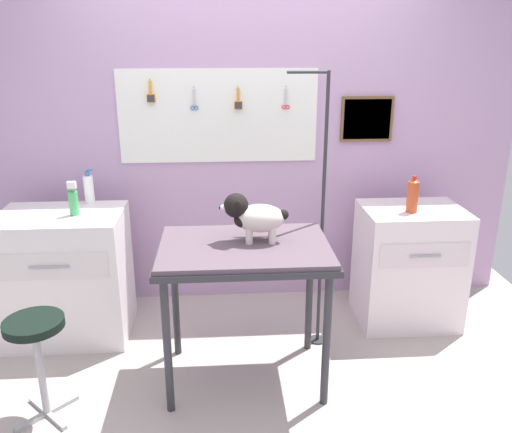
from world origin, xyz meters
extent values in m
cube|color=#B0A29C|center=(0.00, 0.00, -0.02)|extent=(4.40, 4.00, 0.04)
cube|color=#BA96BF|center=(0.00, 1.28, 1.15)|extent=(4.00, 0.06, 2.30)
cube|color=white|center=(-0.20, 1.24, 1.41)|extent=(1.41, 0.02, 0.66)
cylinder|color=gray|center=(-0.66, 1.23, 1.67)|extent=(0.01, 0.02, 0.01)
cylinder|color=orange|center=(-0.66, 1.22, 1.62)|extent=(0.02, 0.02, 0.09)
cube|color=orange|center=(-0.66, 1.22, 1.54)|extent=(0.06, 0.02, 0.06)
cube|color=#333338|center=(-0.66, 1.21, 1.54)|extent=(0.05, 0.01, 0.05)
cylinder|color=gray|center=(-0.36, 1.23, 1.62)|extent=(0.01, 0.02, 0.01)
cube|color=silver|center=(-0.37, 1.22, 1.55)|extent=(0.01, 0.00, 0.11)
cube|color=silver|center=(-0.36, 1.22, 1.55)|extent=(0.01, 0.00, 0.11)
torus|color=blue|center=(-0.38, 1.22, 1.47)|extent=(0.03, 0.01, 0.03)
torus|color=blue|center=(-0.35, 1.22, 1.47)|extent=(0.03, 0.01, 0.03)
cylinder|color=gray|center=(-0.06, 1.23, 1.62)|extent=(0.01, 0.02, 0.01)
cylinder|color=orange|center=(-0.06, 1.22, 1.56)|extent=(0.02, 0.02, 0.09)
cube|color=orange|center=(-0.06, 1.22, 1.49)|extent=(0.06, 0.02, 0.06)
cube|color=#333338|center=(-0.06, 1.21, 1.49)|extent=(0.05, 0.01, 0.05)
cylinder|color=gray|center=(0.28, 1.23, 1.62)|extent=(0.01, 0.02, 0.01)
cube|color=silver|center=(0.27, 1.22, 1.55)|extent=(0.01, 0.00, 0.11)
cube|color=silver|center=(0.29, 1.22, 1.55)|extent=(0.01, 0.00, 0.11)
torus|color=red|center=(0.27, 1.22, 1.47)|extent=(0.03, 0.01, 0.03)
torus|color=red|center=(0.29, 1.22, 1.47)|extent=(0.03, 0.01, 0.03)
cube|color=brown|center=(0.88, 1.24, 1.38)|extent=(0.38, 0.02, 0.32)
cube|color=#A57954|center=(0.88, 1.23, 1.38)|extent=(0.34, 0.01, 0.29)
cylinder|color=#2D2D33|center=(-0.49, -0.10, 0.40)|extent=(0.04, 0.04, 0.79)
cylinder|color=#2D2D33|center=(0.36, -0.10, 0.40)|extent=(0.04, 0.04, 0.79)
cylinder|color=#2D2D33|center=(-0.49, 0.45, 0.40)|extent=(0.04, 0.04, 0.79)
cylinder|color=#2D2D33|center=(0.36, 0.45, 0.40)|extent=(0.04, 0.04, 0.79)
cube|color=#2D2D33|center=(-0.07, 0.17, 0.81)|extent=(0.97, 0.67, 0.03)
cube|color=#554550|center=(-0.07, 0.17, 0.84)|extent=(0.94, 0.65, 0.03)
cylinder|color=#2D2D33|center=(0.44, 0.53, 0.01)|extent=(0.11, 0.11, 0.01)
cylinder|color=#2D2D33|center=(0.44, 0.53, 0.88)|extent=(0.02, 0.02, 1.76)
cylinder|color=#2D2D33|center=(0.32, 0.53, 1.75)|extent=(0.24, 0.02, 0.02)
cylinder|color=silver|center=(-0.04, 0.18, 0.90)|extent=(0.04, 0.04, 0.09)
cylinder|color=silver|center=(-0.04, 0.27, 0.90)|extent=(0.04, 0.04, 0.09)
cylinder|color=silver|center=(0.09, 0.18, 0.90)|extent=(0.04, 0.04, 0.09)
cylinder|color=silver|center=(0.09, 0.26, 0.90)|extent=(0.04, 0.04, 0.09)
ellipsoid|color=silver|center=(0.02, 0.22, 0.99)|extent=(0.28, 0.19, 0.16)
ellipsoid|color=black|center=(-0.08, 0.23, 0.98)|extent=(0.10, 0.13, 0.09)
sphere|color=black|center=(-0.11, 0.23, 1.06)|extent=(0.14, 0.14, 0.14)
ellipsoid|color=silver|center=(-0.17, 0.23, 1.05)|extent=(0.06, 0.06, 0.04)
sphere|color=black|center=(-0.20, 0.23, 1.05)|extent=(0.02, 0.02, 0.02)
ellipsoid|color=black|center=(-0.10, 0.17, 1.07)|extent=(0.04, 0.03, 0.08)
ellipsoid|color=black|center=(-0.09, 0.29, 1.07)|extent=(0.04, 0.03, 0.08)
sphere|color=black|center=(0.15, 0.21, 1.01)|extent=(0.06, 0.06, 0.06)
cube|color=white|center=(-1.24, 0.75, 0.43)|extent=(0.80, 0.56, 0.87)
cube|color=silver|center=(-1.24, 0.47, 0.62)|extent=(0.70, 0.01, 0.17)
cylinder|color=#99999E|center=(-1.24, 0.46, 0.62)|extent=(0.24, 0.02, 0.02)
cube|color=white|center=(1.11, 0.78, 0.42)|extent=(0.68, 0.52, 0.84)
cube|color=silver|center=(1.11, 0.52, 0.61)|extent=(0.60, 0.01, 0.17)
cylinder|color=#99999E|center=(1.11, 0.51, 0.61)|extent=(0.20, 0.02, 0.02)
cylinder|color=#9E9EA3|center=(-1.16, -0.10, 0.27)|extent=(0.04, 0.04, 0.54)
cube|color=#9E9EA3|center=(-1.09, -0.04, 0.01)|extent=(0.15, 0.15, 0.02)
cube|color=#9E9EA3|center=(-1.22, -0.04, 0.01)|extent=(0.15, 0.15, 0.02)
cube|color=#9E9EA3|center=(-1.22, -0.17, 0.01)|extent=(0.15, 0.15, 0.02)
cube|color=#9E9EA3|center=(-1.09, -0.17, 0.01)|extent=(0.15, 0.15, 0.02)
cylinder|color=black|center=(-1.16, -0.10, 0.56)|extent=(0.30, 0.30, 0.04)
cylinder|color=#41A75B|center=(-1.13, 0.73, 0.94)|extent=(0.06, 0.06, 0.16)
cylinder|color=#41A75B|center=(-1.13, 0.73, 1.03)|extent=(0.03, 0.03, 0.02)
cube|color=silver|center=(-1.13, 0.73, 1.06)|extent=(0.05, 0.03, 0.04)
cylinder|color=white|center=(-1.09, 0.98, 0.96)|extent=(0.07, 0.07, 0.19)
cylinder|color=#3971B5|center=(-1.09, 0.98, 1.07)|extent=(0.03, 0.03, 0.03)
cube|color=#3971B5|center=(-1.07, 0.98, 1.10)|extent=(0.04, 0.01, 0.01)
cylinder|color=#B34520|center=(1.07, 0.71, 0.94)|extent=(0.08, 0.08, 0.21)
cone|color=#B34520|center=(1.07, 0.71, 1.06)|extent=(0.08, 0.08, 0.02)
cylinder|color=red|center=(1.07, 0.71, 1.08)|extent=(0.03, 0.03, 0.02)
camera|label=1|loc=(-0.19, -2.52, 1.93)|focal=36.77mm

